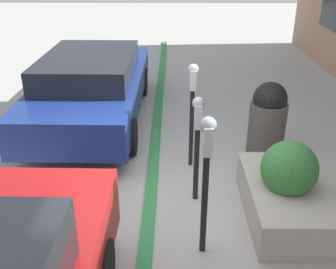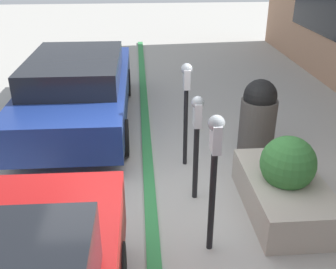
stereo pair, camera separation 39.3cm
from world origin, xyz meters
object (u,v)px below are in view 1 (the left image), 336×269
parking_meter_nearest (207,160)px  trash_bin (268,120)px  planter_box (286,191)px  parked_car_middle (92,85)px  parking_meter_second (198,131)px  parking_meter_middle (192,95)px

parking_meter_nearest → trash_bin: (2.25, -1.16, -0.54)m
planter_box → parked_car_middle: bearing=44.1°
parking_meter_second → trash_bin: size_ratio=1.18×
parked_car_middle → parking_meter_nearest: bearing=-152.5°
parking_meter_nearest → trash_bin: 2.59m
parked_car_middle → trash_bin: parked_car_middle is taller
parking_meter_nearest → parking_meter_second: size_ratio=1.12×
parking_meter_second → parking_meter_middle: parking_meter_middle is taller
trash_bin → parking_meter_second: bearing=136.4°
planter_box → parking_meter_nearest: bearing=121.3°
planter_box → trash_bin: 1.63m
parking_meter_second → parked_car_middle: 3.24m
parking_meter_second → planter_box: bearing=-108.4°
parking_meter_nearest → parking_meter_second: bearing=1.7°
planter_box → trash_bin: bearing=-3.4°
parking_meter_middle → planter_box: size_ratio=0.97×
parking_meter_second → trash_bin: parking_meter_second is taller
parking_meter_middle → planter_box: bearing=-138.8°
parking_meter_middle → trash_bin: bearing=-74.5°
parking_meter_nearest → planter_box: 1.47m
planter_box → parking_meter_second: bearing=71.6°
planter_box → parked_car_middle: (3.02, 2.93, 0.34)m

